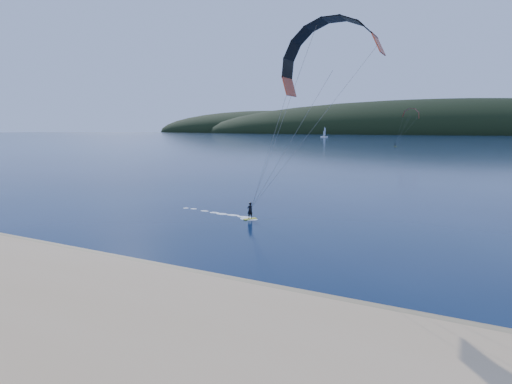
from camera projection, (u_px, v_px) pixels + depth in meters
ground at (105, 294)px, 24.47m from camera, size 1800.00×1800.00×0.00m
wet_sand at (157, 270)px, 28.41m from camera, size 220.00×2.50×0.10m
headland at (463, 134)px, 677.59m from camera, size 1200.00×310.00×140.00m
kitesurfer_near at (328, 77)px, 33.40m from camera, size 25.38×8.31×18.29m
kitesurfer_far at (411, 117)px, 209.13m from camera, size 12.32×5.34×17.70m
sailboat at (324, 137)px, 431.14m from camera, size 8.18×5.07×11.38m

